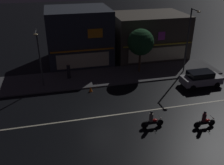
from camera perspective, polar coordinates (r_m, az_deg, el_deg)
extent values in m
plane|color=black|center=(21.66, -2.83, -7.94)|extent=(140.00, 140.00, 0.00)
cube|color=beige|center=(21.65, -2.83, -7.92)|extent=(30.47, 0.16, 0.01)
cube|color=#4C4C4F|center=(28.52, -5.88, 1.01)|extent=(32.07, 4.95, 0.14)
cube|color=#2D333D|center=(33.02, -7.68, 10.71)|extent=(8.00, 7.07, 6.90)
cube|color=orange|center=(29.79, -6.77, 7.34)|extent=(7.60, 0.24, 0.12)
cube|color=orange|center=(29.49, -3.88, 11.24)|extent=(1.75, 0.08, 1.07)
cube|color=beige|center=(30.29, -6.66, 5.04)|extent=(6.40, 0.06, 1.80)
cube|color=#4C443A|center=(35.34, 8.34, 10.77)|extent=(9.73, 6.93, 5.80)
cube|color=yellow|center=(32.26, 10.61, 8.55)|extent=(9.24, 0.24, 0.12)
cube|color=#D83FD8|center=(32.16, 11.36, 10.47)|extent=(0.92, 0.08, 1.05)
cube|color=beige|center=(32.72, 10.38, 6.41)|extent=(7.78, 0.06, 1.80)
cylinder|color=#47494C|center=(26.42, -16.28, 5.31)|extent=(0.16, 0.16, 6.10)
cube|color=#47494C|center=(24.89, -17.17, 11.09)|extent=(0.10, 1.40, 0.10)
ellipsoid|color=#F9E099|center=(24.24, -17.20, 10.50)|extent=(0.44, 0.32, 0.20)
cylinder|color=#47494C|center=(30.00, 16.98, 9.07)|extent=(0.16, 0.16, 7.47)
cube|color=#47494C|center=(28.62, 18.65, 15.59)|extent=(0.10, 1.40, 0.10)
ellipsoid|color=#F9E099|center=(28.04, 19.37, 15.12)|extent=(0.44, 0.32, 0.20)
cylinder|color=#232328|center=(28.35, -9.96, 2.46)|extent=(0.39, 0.39, 1.55)
sphere|color=tan|center=(28.01, -10.10, 4.12)|extent=(0.22, 0.22, 0.22)
cylinder|color=#473323|center=(29.65, 6.38, 4.71)|extent=(0.24, 0.24, 2.44)
sphere|color=#194723|center=(28.85, 6.62, 9.23)|extent=(3.05, 3.05, 3.05)
cube|color=silver|center=(28.23, 19.85, 0.62)|extent=(4.30, 1.78, 0.76)
cube|color=black|center=(27.85, 19.69, 1.83)|extent=(2.58, 1.57, 0.60)
cube|color=#F9F2CC|center=(29.80, 22.70, 1.67)|extent=(0.08, 0.20, 0.12)
cube|color=#F9F2CC|center=(28.93, 24.03, 0.70)|extent=(0.08, 0.20, 0.12)
cylinder|color=black|center=(29.81, 21.16, 0.94)|extent=(0.62, 0.20, 0.62)
cylinder|color=black|center=(28.53, 23.06, -0.55)|extent=(0.62, 0.20, 0.62)
cylinder|color=black|center=(28.36, 16.39, 0.40)|extent=(0.62, 0.20, 0.62)
cylinder|color=black|center=(27.00, 18.16, -1.20)|extent=(0.62, 0.20, 0.62)
cylinder|color=black|center=(21.96, 21.98, -8.61)|extent=(0.60, 0.08, 0.60)
cylinder|color=black|center=(21.29, 19.06, -9.25)|extent=(0.60, 0.10, 0.60)
cube|color=black|center=(21.57, 20.58, -8.71)|extent=(1.30, 0.14, 0.20)
ellipsoid|color=red|center=(21.55, 21.12, -8.13)|extent=(0.44, 0.26, 0.24)
cube|color=black|center=(21.38, 20.19, -8.48)|extent=(0.56, 0.22, 0.10)
cylinder|color=slate|center=(21.65, 22.11, -7.43)|extent=(0.03, 0.60, 0.03)
sphere|color=white|center=(21.75, 22.26, -7.61)|extent=(0.14, 0.14, 0.14)
cylinder|color=brown|center=(21.20, 20.47, -7.56)|extent=(0.32, 0.32, 0.70)
sphere|color=#333338|center=(20.96, 20.67, -6.51)|extent=(0.22, 0.22, 0.22)
cylinder|color=black|center=(20.79, 10.96, -9.09)|extent=(0.60, 0.08, 0.60)
cylinder|color=black|center=(20.34, 7.56, -9.67)|extent=(0.60, 0.10, 0.60)
cube|color=black|center=(20.50, 9.30, -9.15)|extent=(1.30, 0.14, 0.20)
ellipsoid|color=red|center=(20.44, 9.86, -8.56)|extent=(0.44, 0.26, 0.24)
cube|color=black|center=(20.34, 8.80, -8.90)|extent=(0.56, 0.22, 0.10)
cylinder|color=slate|center=(20.46, 10.96, -7.85)|extent=(0.03, 0.60, 0.03)
sphere|color=white|center=(20.55, 11.17, -8.04)|extent=(0.14, 0.14, 0.14)
cylinder|color=gray|center=(20.14, 9.01, -7.94)|extent=(0.32, 0.32, 0.70)
sphere|color=#333338|center=(19.88, 9.10, -6.84)|extent=(0.22, 0.22, 0.22)
cone|color=orange|center=(25.60, -4.94, -1.52)|extent=(0.36, 0.36, 0.55)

